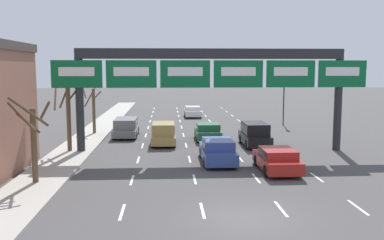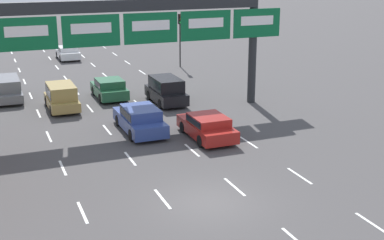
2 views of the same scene
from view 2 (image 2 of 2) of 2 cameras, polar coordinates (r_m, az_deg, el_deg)
The scene contains 11 objects.
ground_plane at distance 22.00m, azimuth 1.80°, elevation -8.78°, with size 220.00×220.00×0.00m, color #474444.
lane_dashes at distance 34.01m, azimuth -7.29°, elevation 0.47°, with size 10.02×67.00×0.01m.
sign_gantry at distance 32.85m, azimuth -7.64°, elevation 9.89°, with size 21.64×0.70×7.18m.
car_white at distance 54.22m, azimuth -13.10°, elevation 7.05°, with size 1.93×3.94×1.30m.
suv_black at distance 36.53m, azimuth -2.77°, elevation 3.32°, with size 1.85×4.21×1.78m.
car_green at distance 38.27m, azimuth -8.80°, elevation 3.40°, with size 1.96×3.99×1.40m.
car_red at distance 29.31m, azimuth 1.64°, elevation -0.62°, with size 1.98×4.35×1.34m.
suv_gold at distance 35.96m, azimuth -13.75°, elevation 2.54°, with size 1.85×4.05×1.67m.
car_blue at distance 30.51m, azimuth -5.57°, elevation 0.16°, with size 1.99×4.88×1.49m.
suv_grey at distance 39.56m, azimuth -19.22°, elevation 3.30°, with size 1.98×4.74×1.58m.
traffic_light_near_gantry at distance 48.67m, azimuth -1.29°, elevation 9.64°, with size 0.30×0.35×4.79m.
Camera 2 is at (-7.98, -18.16, 9.51)m, focal length 50.00 mm.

